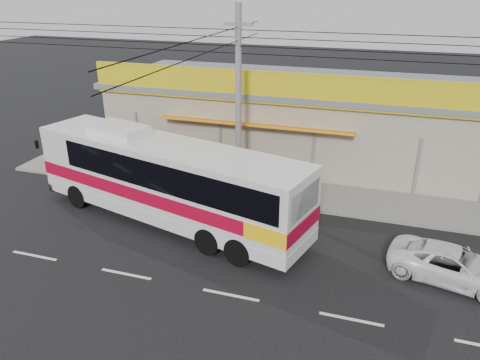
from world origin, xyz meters
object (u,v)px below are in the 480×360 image
Objects in this scene: white_car at (453,265)px; utility_pole at (238,40)px; coach_bus at (171,178)px; motorbike_dark at (133,170)px; motorbike_red at (192,177)px.

utility_pole is at bearing 76.86° from white_car.
white_car is 12.45m from utility_pole.
coach_bus is 5.40m from motorbike_dark.
white_car is at bearing -26.12° from utility_pole.
coach_bus reaches higher than motorbike_dark.
white_car is 0.13× the size of utility_pole.
coach_bus is 8.08× the size of motorbike_dark.
motorbike_dark is 8.80m from utility_pole.
motorbike_red is at bearing -85.99° from motorbike_dark.
white_car is at bearing -103.09° from motorbike_dark.
motorbike_dark is at bearing -176.83° from utility_pole.
motorbike_red is 7.11m from utility_pole.
utility_pole is (1.78, 3.75, 5.23)m from coach_bus.
motorbike_dark is at bearing 87.08° from white_car.
utility_pole reaches higher than coach_bus.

